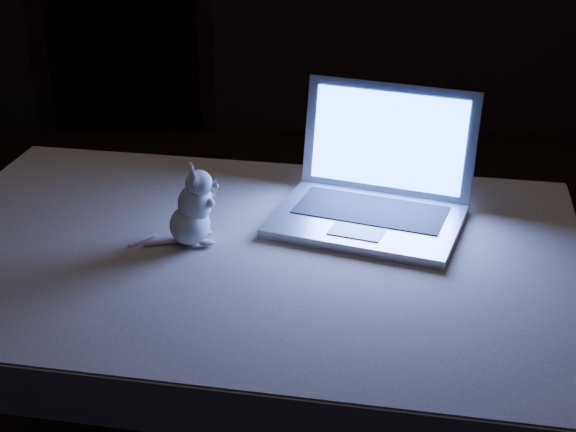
# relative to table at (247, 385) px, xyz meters

# --- Properties ---
(floor) EXTENTS (5.00, 5.00, 0.00)m
(floor) POSITION_rel_table_xyz_m (0.20, 0.60, -0.41)
(floor) COLOR black
(floor) RESTS_ON ground
(table) EXTENTS (1.68, 1.24, 0.82)m
(table) POSITION_rel_table_xyz_m (0.00, 0.00, 0.00)
(table) COLOR black
(table) RESTS_ON floor
(tablecloth) EXTENTS (1.96, 1.68, 0.12)m
(tablecloth) POSITION_rel_table_xyz_m (0.08, 0.04, 0.36)
(tablecloth) COLOR beige
(tablecloth) RESTS_ON table
(laptop) EXTENTS (0.59, 0.55, 0.32)m
(laptop) POSITION_rel_table_xyz_m (0.31, 0.12, 0.58)
(laptop) COLOR #B3B3B8
(laptop) RESTS_ON tablecloth
(plush_mouse) EXTENTS (0.20, 0.20, 0.20)m
(plush_mouse) POSITION_rel_table_xyz_m (-0.13, 0.02, 0.52)
(plush_mouse) COLOR silver
(plush_mouse) RESTS_ON tablecloth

